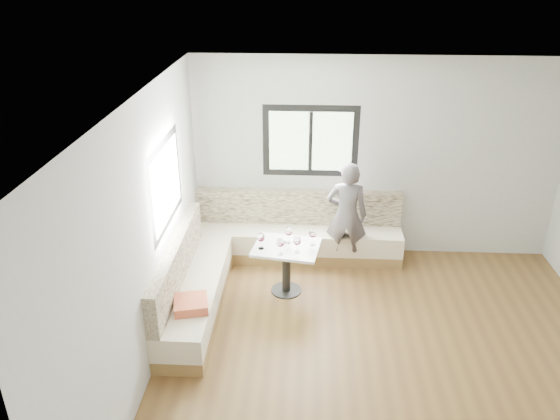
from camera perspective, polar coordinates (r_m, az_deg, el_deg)
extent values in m
cube|color=brown|center=(6.12, 11.52, -15.57)|extent=(5.00, 5.00, 0.01)
cube|color=white|center=(4.82, 14.40, 10.67)|extent=(5.00, 5.00, 0.01)
cube|color=#B7B7B2|center=(7.59, 10.01, 5.19)|extent=(5.00, 0.01, 2.80)
cube|color=#B7B7B2|center=(5.47, -13.96, -3.33)|extent=(0.01, 5.00, 2.80)
cube|color=black|center=(7.44, 3.21, 7.18)|extent=(1.30, 0.02, 1.00)
cube|color=black|center=(6.15, -11.84, 2.71)|extent=(0.02, 1.30, 1.00)
cube|color=olive|center=(7.83, 1.83, -4.41)|extent=(2.90, 0.55, 0.16)
cube|color=beige|center=(7.72, 1.85, -2.96)|extent=(2.90, 0.55, 0.29)
cube|color=beige|center=(7.73, 1.93, 0.35)|extent=(2.90, 0.14, 0.50)
cube|color=olive|center=(6.77, -8.61, -9.94)|extent=(0.55, 2.25, 0.16)
cube|color=beige|center=(6.65, -8.74, -8.35)|extent=(0.55, 2.25, 0.29)
cube|color=beige|center=(6.48, -10.75, -5.33)|extent=(0.14, 2.25, 0.50)
cube|color=#B04828|center=(6.08, -9.29, -9.68)|extent=(0.43, 0.43, 0.11)
cylinder|color=black|center=(7.12, 0.65, -8.38)|extent=(0.39, 0.39, 0.02)
cylinder|color=black|center=(6.96, 0.66, -6.31)|extent=(0.11, 0.11, 0.62)
cube|color=silver|center=(6.79, 0.68, -3.94)|extent=(0.89, 0.75, 0.04)
imported|color=#4E474B|center=(7.39, 6.97, -0.57)|extent=(0.58, 0.40, 1.52)
cylinder|color=white|center=(6.86, 0.17, -3.25)|extent=(0.10, 0.10, 0.04)
sphere|color=black|center=(6.86, 0.31, -3.13)|extent=(0.02, 0.02, 0.02)
sphere|color=black|center=(6.86, 0.07, -3.14)|extent=(0.02, 0.02, 0.02)
sphere|color=black|center=(6.84, 0.18, -3.23)|extent=(0.02, 0.02, 0.02)
cylinder|color=white|center=(6.73, -1.98, -4.03)|extent=(0.07, 0.07, 0.01)
cylinder|color=white|center=(6.71, -1.99, -3.66)|extent=(0.01, 0.01, 0.09)
ellipsoid|color=white|center=(6.66, -2.00, -2.87)|extent=(0.10, 0.10, 0.12)
cylinder|color=#52081A|center=(6.67, -2.00, -3.09)|extent=(0.07, 0.07, 0.02)
cylinder|color=white|center=(6.61, 0.02, -4.60)|extent=(0.07, 0.07, 0.01)
cylinder|color=white|center=(6.59, 0.02, -4.22)|extent=(0.01, 0.01, 0.09)
ellipsoid|color=white|center=(6.54, 0.02, -3.43)|extent=(0.10, 0.10, 0.12)
cylinder|color=#52081A|center=(6.55, 0.02, -3.65)|extent=(0.07, 0.07, 0.02)
cylinder|color=white|center=(6.66, 1.78, -4.39)|extent=(0.07, 0.07, 0.01)
cylinder|color=white|center=(6.63, 1.79, -4.01)|extent=(0.01, 0.01, 0.09)
ellipsoid|color=white|center=(6.58, 1.80, -3.22)|extent=(0.10, 0.10, 0.12)
cylinder|color=#52081A|center=(6.60, 1.79, -3.44)|extent=(0.07, 0.07, 0.02)
cylinder|color=white|center=(6.87, 0.89, -3.39)|extent=(0.07, 0.07, 0.01)
cylinder|color=white|center=(6.84, 0.89, -3.03)|extent=(0.01, 0.01, 0.09)
ellipsoid|color=white|center=(6.80, 0.89, -2.26)|extent=(0.10, 0.10, 0.12)
cylinder|color=#52081A|center=(6.81, 0.89, -2.47)|extent=(0.07, 0.07, 0.02)
cylinder|color=white|center=(6.83, 3.41, -3.58)|extent=(0.07, 0.07, 0.01)
cylinder|color=white|center=(6.81, 3.42, -3.22)|extent=(0.01, 0.01, 0.09)
ellipsoid|color=white|center=(6.76, 3.45, -2.45)|extent=(0.10, 0.10, 0.12)
cylinder|color=#52081A|center=(6.78, 3.44, -2.66)|extent=(0.07, 0.07, 0.02)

